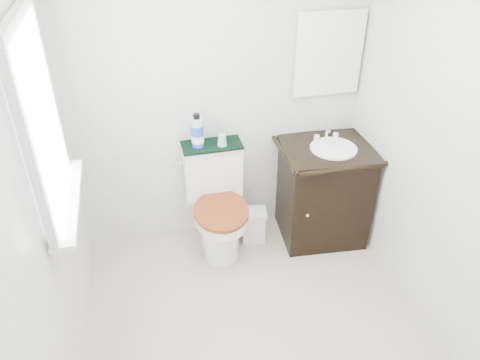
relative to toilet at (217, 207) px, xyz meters
name	(u,v)px	position (x,y,z in m)	size (l,w,h in m)	color
floor	(261,334)	(0.09, -0.97, -0.37)	(2.40, 2.40, 0.00)	#BAB395
wall_back	(220,95)	(0.09, 0.23, 0.83)	(2.40, 2.40, 0.00)	silver
wall_left	(44,212)	(-1.01, -0.97, 0.83)	(2.40, 2.40, 0.00)	silver
wall_right	(453,156)	(1.19, -0.97, 0.83)	(2.40, 2.40, 0.00)	silver
window	(39,121)	(-0.98, -0.72, 1.18)	(0.02, 0.70, 0.90)	white
mirror	(329,54)	(0.91, 0.21, 1.08)	(0.50, 0.02, 0.60)	silver
toilet	(217,207)	(0.00, 0.00, 0.00)	(0.46, 0.66, 0.85)	white
vanity	(323,190)	(0.86, -0.06, 0.06)	(0.72, 0.64, 0.92)	black
trash_bin	(254,225)	(0.30, -0.01, -0.22)	(0.23, 0.19, 0.29)	silver
towel	(212,145)	(0.00, 0.12, 0.49)	(0.45, 0.22, 0.02)	black
mouthwash_bottle	(197,132)	(-0.10, 0.12, 0.61)	(0.09, 0.09, 0.26)	blue
cup	(222,140)	(0.07, 0.09, 0.54)	(0.07, 0.07, 0.09)	#84BDD9
soap_bar	(317,139)	(0.82, 0.07, 0.46)	(0.07, 0.04, 0.02)	#197B7B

